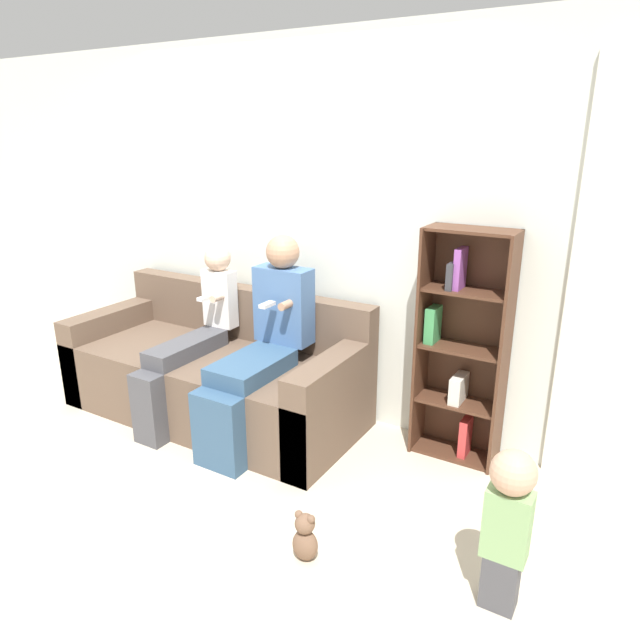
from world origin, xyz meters
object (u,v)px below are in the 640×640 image
object	(u,v)px
couch	(216,375)
adult_seated	(262,340)
teddy_bear	(305,538)
child_seated	(191,337)
toddler_standing	(508,520)
bookshelf	(462,347)

from	to	relation	value
couch	adult_seated	bearing A→B (deg)	-9.13
couch	teddy_bear	world-z (taller)	couch
couch	teddy_bear	xyz separation A→B (m)	(1.34, -0.94, -0.17)
adult_seated	couch	bearing A→B (deg)	170.87
couch	teddy_bear	size ratio (longest dim) A/B	8.27
child_seated	adult_seated	bearing A→B (deg)	4.05
toddler_standing	child_seated	bearing A→B (deg)	164.58
bookshelf	couch	bearing A→B (deg)	-167.43
teddy_bear	bookshelf	bearing A→B (deg)	77.00
adult_seated	toddler_standing	size ratio (longest dim) A/B	1.74
child_seated	toddler_standing	distance (m)	2.40
adult_seated	teddy_bear	size ratio (longest dim) A/B	5.10
toddler_standing	teddy_bear	size ratio (longest dim) A/B	2.93
couch	bookshelf	bearing A→B (deg)	12.57
bookshelf	child_seated	bearing A→B (deg)	-164.45
adult_seated	bookshelf	world-z (taller)	bookshelf
teddy_bear	toddler_standing	bearing A→B (deg)	12.30
couch	child_seated	xyz separation A→B (m)	(-0.10, -0.12, 0.31)
child_seated	couch	bearing A→B (deg)	50.11
bookshelf	adult_seated	bearing A→B (deg)	-159.10
toddler_standing	teddy_bear	bearing A→B (deg)	-167.70
child_seated	toddler_standing	world-z (taller)	child_seated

